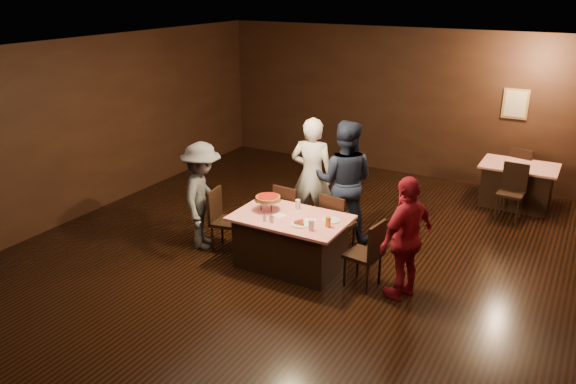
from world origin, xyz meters
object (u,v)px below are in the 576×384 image
(pizza_stand, at_px, (268,198))
(glass_front_right, at_px, (311,225))
(plate_empty, at_px, (331,220))
(glass_back, at_px, (298,204))
(chair_far_right, at_px, (339,223))
(glass_amber, at_px, (328,222))
(back_table, at_px, (517,185))
(chair_end_left, at_px, (227,221))
(chair_back_far, at_px, (522,171))
(diner_white_jacket, at_px, (312,176))
(diner_navy_hoodie, at_px, (344,181))
(diner_red_shirt, at_px, (407,238))
(chair_end_right, at_px, (363,253))
(chair_back_near, at_px, (511,192))
(diner_grey_knit, at_px, (202,196))
(chair_far_left, at_px, (292,213))
(main_table, at_px, (291,242))

(pizza_stand, bearing_deg, glass_front_right, -19.44)
(pizza_stand, distance_m, plate_empty, 0.97)
(glass_back, bearing_deg, pizza_stand, -144.46)
(chair_far_right, distance_m, glass_amber, 0.90)
(back_table, xyz_separation_m, chair_end_left, (-3.53, -4.06, 0.09))
(glass_amber, bearing_deg, chair_end_left, 178.32)
(chair_back_far, distance_m, diner_white_jacket, 4.40)
(diner_navy_hoodie, bearing_deg, glass_amber, 90.65)
(chair_far_right, xyz_separation_m, glass_amber, (0.20, -0.80, 0.37))
(diner_white_jacket, relative_size, pizza_stand, 4.98)
(diner_red_shirt, bearing_deg, chair_far_right, -100.76)
(back_table, relative_size, chair_far_right, 1.37)
(chair_end_left, relative_size, plate_empty, 3.80)
(chair_end_right, bearing_deg, chair_end_left, -82.28)
(diner_red_shirt, bearing_deg, pizza_stand, -71.52)
(back_table, relative_size, chair_end_right, 1.37)
(diner_white_jacket, distance_m, pizza_stand, 1.20)
(chair_far_right, height_order, diner_red_shirt, diner_red_shirt)
(chair_back_near, relative_size, plate_empty, 3.80)
(chair_end_left, xyz_separation_m, diner_navy_hoodie, (1.37, 1.21, 0.49))
(chair_back_near, bearing_deg, diner_grey_knit, -135.95)
(chair_far_left, xyz_separation_m, chair_end_left, (-0.70, -0.75, 0.00))
(chair_end_left, xyz_separation_m, diner_white_jacket, (0.79, 1.25, 0.47))
(glass_amber, xyz_separation_m, glass_back, (-0.65, 0.35, 0.00))
(chair_end_left, bearing_deg, chair_back_near, -56.58)
(diner_red_shirt, relative_size, pizza_stand, 4.32)
(glass_front_right, bearing_deg, glass_back, 132.27)
(chair_back_near, relative_size, chair_back_far, 1.00)
(back_table, bearing_deg, glass_back, -123.42)
(diner_red_shirt, distance_m, glass_front_right, 1.24)
(chair_end_right, relative_size, plate_empty, 3.80)
(chair_far_right, bearing_deg, main_table, 69.68)
(glass_front_right, bearing_deg, chair_end_left, 170.84)
(chair_back_near, distance_m, diner_grey_knit, 5.21)
(glass_amber, bearing_deg, chair_back_far, 68.76)
(chair_back_far, relative_size, glass_amber, 6.79)
(glass_front_right, bearing_deg, main_table, 150.95)
(back_table, height_order, chair_far_right, chair_far_right)
(diner_red_shirt, distance_m, glass_back, 1.74)
(diner_navy_hoodie, xyz_separation_m, glass_front_right, (0.18, -1.46, -0.12))
(diner_red_shirt, height_order, glass_back, diner_red_shirt)
(chair_end_right, distance_m, diner_red_shirt, 0.66)
(chair_far_left, distance_m, chair_far_right, 0.80)
(glass_front_right, bearing_deg, diner_grey_knit, 174.87)
(glass_amber, bearing_deg, chair_back_near, 61.77)
(chair_end_right, xyz_separation_m, glass_amber, (-0.50, -0.05, 0.37))
(back_table, height_order, chair_end_left, chair_end_left)
(chair_back_near, distance_m, glass_amber, 3.89)
(diner_grey_knit, bearing_deg, chair_end_left, -101.46)
(back_table, bearing_deg, chair_end_right, -108.14)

